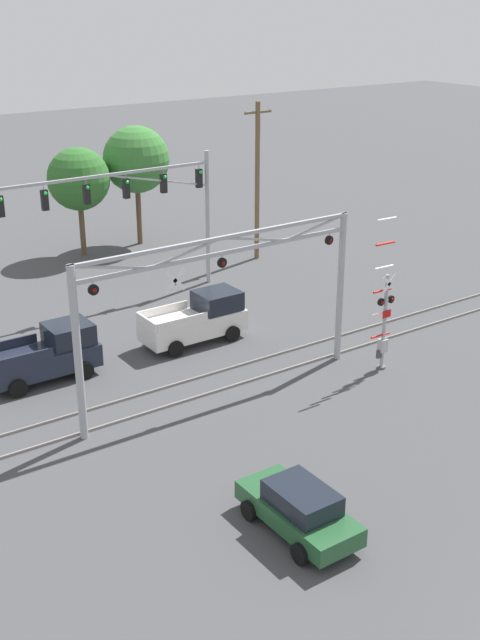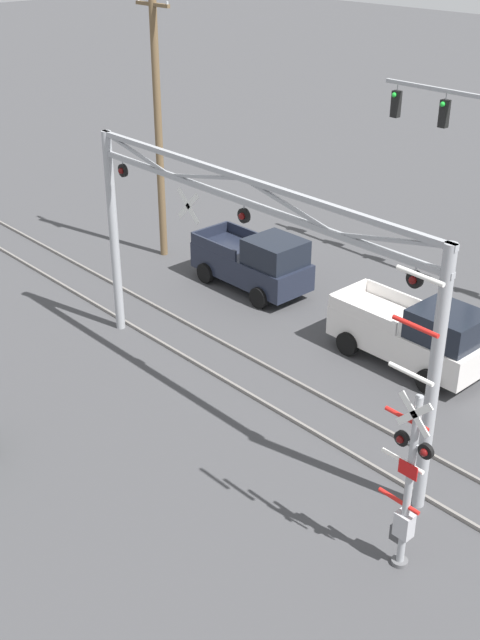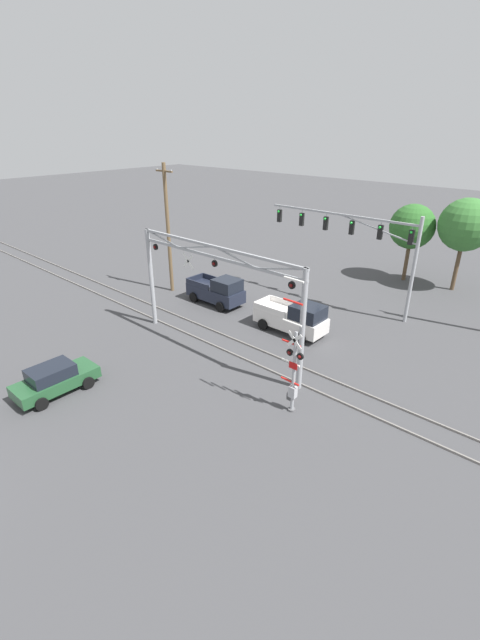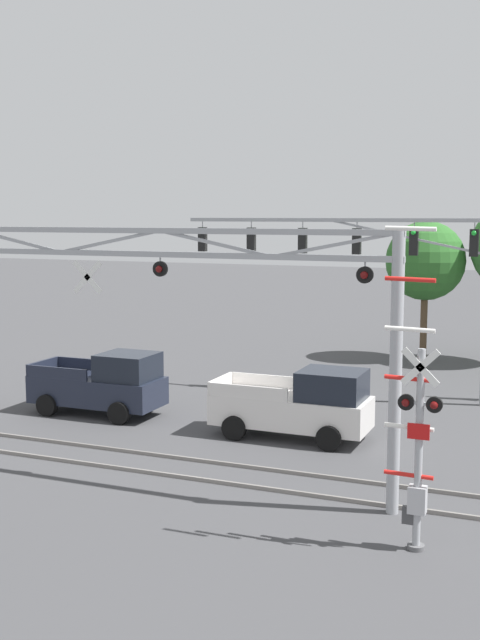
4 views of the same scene
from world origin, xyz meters
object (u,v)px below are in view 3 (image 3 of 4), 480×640
traffic_signal_span (365,239)px  pickup_truck_lead (294,318)px  crossing_signal_mast (293,370)px  background_tree_far_left_verge (466,225)px  crossing_gantry (215,284)px  pickup_truck_following (218,291)px  sedan_waiting (55,379)px  background_tree_beyond_span (412,227)px  utility_pole_left (168,228)px

traffic_signal_span → pickup_truck_lead: (-1.09, -6.54, -4.12)m
crossing_signal_mast → background_tree_far_left_verge: 22.27m
crossing_gantry → pickup_truck_lead: crossing_gantry is taller
crossing_signal_mast → background_tree_far_left_verge: (0.36, 22.05, 3.07)m
pickup_truck_lead → background_tree_far_left_verge: 16.59m
pickup_truck_lead → pickup_truck_following: same height
pickup_truck_following → sedan_waiting: (2.08, -13.76, -0.27)m
pickup_truck_following → traffic_signal_span: bearing=37.8°
crossing_gantry → crossing_signal_mast: bearing=-15.1°
traffic_signal_span → sedan_waiting: bearing=-106.8°
traffic_signal_span → background_tree_far_left_verge: background_tree_far_left_verge is taller
crossing_signal_mast → traffic_signal_span: 14.18m
crossing_gantry → pickup_truck_lead: (2.01, 5.03, -3.21)m
crossing_gantry → background_tree_beyond_span: (3.14, 19.97, 0.36)m
sedan_waiting → utility_pole_left: (-6.90, 13.35, 4.30)m
crossing_gantry → background_tree_far_left_verge: 21.47m
crossing_gantry → background_tree_far_left_verge: background_tree_far_left_verge is taller
sedan_waiting → pickup_truck_following: bearing=98.6°
traffic_signal_span → background_tree_far_left_verge: size_ratio=1.58×
pickup_truck_lead → background_tree_beyond_span: size_ratio=0.74×
crossing_signal_mast → pickup_truck_lead: bearing=124.6°
traffic_signal_span → utility_pole_left: size_ratio=1.18×
sedan_waiting → crossing_gantry: bearing=70.7°
traffic_signal_span → background_tree_beyond_span: 8.42m
crossing_signal_mast → utility_pole_left: utility_pole_left is taller
background_tree_far_left_verge → pickup_truck_following: bearing=-129.0°
traffic_signal_span → pickup_truck_following: traffic_signal_span is taller
pickup_truck_following → crossing_signal_mast: bearing=-31.0°
pickup_truck_following → utility_pole_left: bearing=-175.2°
crossing_gantry → pickup_truck_following: 7.96m
background_tree_beyond_span → crossing_signal_mast: bearing=-80.6°
sedan_waiting → background_tree_far_left_verge: background_tree_far_left_verge is taller
sedan_waiting → background_tree_far_left_verge: 30.78m
sedan_waiting → utility_pole_left: utility_pole_left is taller
sedan_waiting → crossing_signal_mast: bearing=34.5°
background_tree_beyond_span → pickup_truck_lead: bearing=-94.3°
traffic_signal_span → pickup_truck_following: bearing=-142.2°
traffic_signal_span → background_tree_far_left_verge: bearing=65.2°
crossing_gantry → traffic_signal_span: (3.10, 11.57, 0.91)m
crossing_gantry → sedan_waiting: (-2.97, -8.50, -3.48)m
crossing_gantry → utility_pole_left: size_ratio=1.23×
crossing_gantry → crossing_signal_mast: (6.74, -1.82, -2.03)m
crossing_gantry → pickup_truck_following: size_ratio=2.66×
crossing_signal_mast → background_tree_beyond_span: size_ratio=1.01×
traffic_signal_span → pickup_truck_lead: traffic_signal_span is taller
background_tree_beyond_span → background_tree_far_left_verge: background_tree_far_left_verge is taller
crossing_gantry → traffic_signal_span: bearing=75.0°
traffic_signal_span → background_tree_beyond_span: traffic_signal_span is taller
crossing_signal_mast → sedan_waiting: 11.87m
traffic_signal_span → sedan_waiting: size_ratio=2.86×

